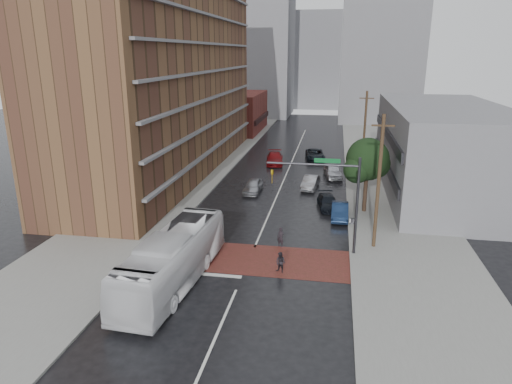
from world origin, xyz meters
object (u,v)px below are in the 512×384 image
(car_travel_b, at_px, (310,183))
(suv_travel, at_px, (315,155))
(car_parked_far, at_px, (333,171))
(pedestrian_b, at_px, (281,263))
(car_travel_a, at_px, (253,186))
(pedestrian_a, at_px, (281,237))
(car_parked_near, at_px, (340,211))
(transit_bus, at_px, (173,259))
(car_parked_mid, at_px, (328,202))
(car_travel_c, at_px, (275,158))

(car_travel_b, relative_size, suv_travel, 0.81)
(car_parked_far, bearing_deg, pedestrian_b, -106.38)
(pedestrian_b, bearing_deg, car_travel_a, 130.80)
(pedestrian_b, bearing_deg, pedestrian_a, 121.64)
(suv_travel, bearing_deg, pedestrian_a, -99.63)
(car_travel_b, relative_size, car_parked_far, 0.91)
(pedestrian_b, bearing_deg, suv_travel, 113.69)
(car_parked_near, bearing_deg, car_travel_a, 145.07)
(transit_bus, bearing_deg, suv_travel, 82.84)
(car_parked_near, bearing_deg, car_parked_mid, 113.39)
(car_travel_c, xyz_separation_m, car_parked_far, (7.62, -5.56, 0.03))
(pedestrian_b, xyz_separation_m, suv_travel, (0.59, 34.02, -0.00))
(pedestrian_a, distance_m, car_travel_c, 26.74)
(transit_bus, height_order, car_travel_a, transit_bus)
(car_parked_near, bearing_deg, pedestrian_b, -108.99)
(car_parked_mid, bearing_deg, car_travel_b, 98.26)
(car_travel_a, distance_m, suv_travel, 17.49)
(pedestrian_b, bearing_deg, car_parked_near, 95.45)
(car_travel_a, bearing_deg, car_travel_c, 88.50)
(car_parked_near, bearing_deg, car_travel_c, 113.62)
(car_travel_b, xyz_separation_m, car_travel_c, (-5.29, 10.67, 0.06))
(transit_bus, bearing_deg, pedestrian_b, 26.15)
(car_travel_b, distance_m, car_parked_near, 9.31)
(car_parked_near, xyz_separation_m, car_parked_far, (-0.79, 13.88, 0.10))
(car_parked_far, bearing_deg, car_parked_mid, -100.89)
(suv_travel, distance_m, car_parked_far, 9.32)
(car_travel_a, height_order, car_travel_b, car_travel_a)
(car_travel_c, relative_size, car_parked_near, 1.24)
(pedestrian_a, distance_m, pedestrian_b, 4.19)
(pedestrian_b, xyz_separation_m, car_travel_b, (0.78, 19.93, -0.03))
(transit_bus, distance_m, car_parked_near, 17.29)
(transit_bus, height_order, suv_travel, transit_bus)
(car_travel_a, bearing_deg, car_parked_mid, -24.59)
(car_travel_b, xyz_separation_m, car_parked_mid, (2.02, -6.20, -0.08))
(car_travel_a, relative_size, car_parked_mid, 0.99)
(suv_travel, relative_size, car_parked_far, 1.12)
(pedestrian_b, xyz_separation_m, car_parked_near, (3.90, 11.16, -0.03))
(transit_bus, height_order, car_travel_b, transit_bus)
(car_parked_mid, bearing_deg, car_parked_far, 78.64)
(transit_bus, distance_m, car_travel_a, 20.20)
(pedestrian_a, distance_m, car_parked_far, 21.19)
(transit_bus, distance_m, car_parked_far, 29.32)
(transit_bus, height_order, pedestrian_b, transit_bus)
(car_travel_b, bearing_deg, car_parked_far, 72.22)
(car_parked_mid, bearing_deg, pedestrian_a, -118.82)
(transit_bus, xyz_separation_m, car_parked_mid, (9.24, 16.40, -1.08))
(car_parked_far, bearing_deg, transit_bus, -118.33)
(transit_bus, xyz_separation_m, car_parked_far, (9.55, 27.70, -0.91))
(car_parked_near, bearing_deg, pedestrian_a, -121.93)
(car_travel_a, xyz_separation_m, car_travel_c, (0.54, 13.14, 0.03))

